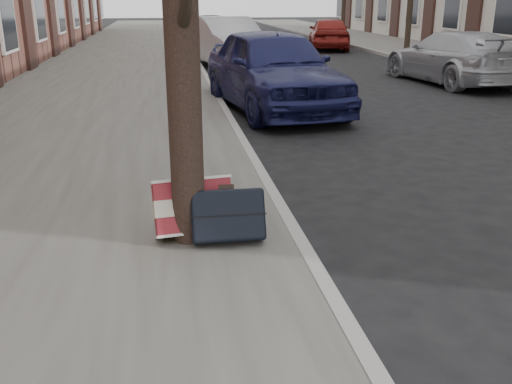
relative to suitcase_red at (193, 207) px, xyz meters
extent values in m
plane|color=black|center=(2.15, -0.94, -0.38)|extent=(120.00, 120.00, 0.00)
cube|color=slate|center=(-1.55, 14.06, -0.32)|extent=(5.00, 70.00, 0.12)
cube|color=slate|center=(9.95, 14.06, -0.32)|extent=(4.00, 70.00, 0.12)
cube|color=black|center=(0.15, 0.26, -0.25)|extent=(0.85, 0.85, 0.02)
cube|color=maroon|center=(0.00, 0.00, 0.00)|extent=(0.71, 0.45, 0.52)
cube|color=black|center=(0.28, -0.20, -0.02)|extent=(0.62, 0.37, 0.49)
imported|color=#181A47|center=(1.88, 6.28, 0.41)|extent=(2.50, 4.86, 1.58)
imported|color=#AAACB2|center=(1.79, 13.68, 0.38)|extent=(2.67, 4.88, 1.53)
imported|color=#323337|center=(1.98, 23.07, 0.27)|extent=(3.12, 5.03, 1.30)
imported|color=#9D9FA5|center=(7.07, 9.13, 0.28)|extent=(2.27, 4.69, 1.32)
imported|color=maroon|center=(6.70, 19.27, 0.30)|extent=(2.42, 4.22, 1.35)
camera|label=1|loc=(-0.19, -4.67, 1.73)|focal=40.00mm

